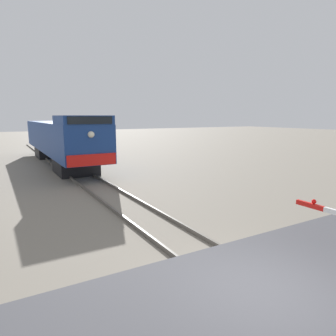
{
  "coord_description": "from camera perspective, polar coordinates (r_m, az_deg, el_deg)",
  "views": [
    {
      "loc": [
        -4.67,
        -3.97,
        3.77
      ],
      "look_at": [
        0.84,
        5.48,
        1.89
      ],
      "focal_mm": 32.3,
      "sensor_mm": 36.0,
      "label": 1
    }
  ],
  "objects": [
    {
      "name": "road_surface",
      "position": [
        7.16,
        17.84,
        -21.79
      ],
      "size": [
        36.0,
        4.55,
        0.16
      ],
      "primitive_type": "cube",
      "color": "#47474C",
      "rests_on": "ground_plane"
    },
    {
      "name": "rail_track_right",
      "position": [
        7.65,
        21.67,
        -19.89
      ],
      "size": [
        0.08,
        80.0,
        0.15
      ],
      "primitive_type": "cube",
      "color": "#59544C",
      "rests_on": "ground_plane"
    },
    {
      "name": "locomotive",
      "position": [
        25.25,
        -19.6,
        5.21
      ],
      "size": [
        2.87,
        17.56,
        3.81
      ],
      "color": "black",
      "rests_on": "ground_plane"
    },
    {
      "name": "rail_track_left",
      "position": [
        6.72,
        13.34,
        -23.94
      ],
      "size": [
        0.08,
        80.0,
        0.15
      ],
      "primitive_type": "cube",
      "color": "#59544C",
      "rests_on": "ground_plane"
    },
    {
      "name": "ground_plane",
      "position": [
        7.2,
        17.8,
        -22.34
      ],
      "size": [
        160.0,
        160.0,
        0.0
      ],
      "primitive_type": "plane",
      "color": "gray"
    }
  ]
}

